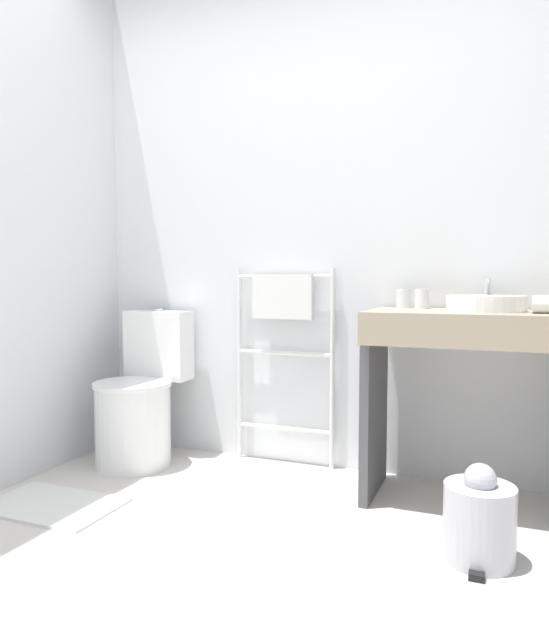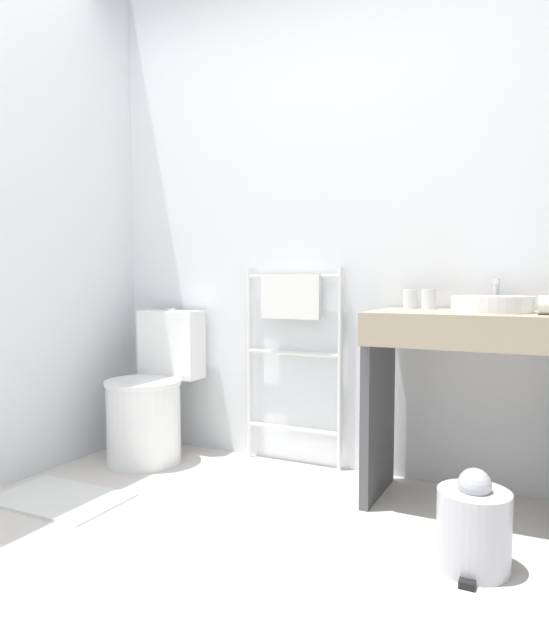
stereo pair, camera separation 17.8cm
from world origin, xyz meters
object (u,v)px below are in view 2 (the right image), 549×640
object	(u,v)px
sink_basin	(492,303)
cup_near_wall	(410,299)
toilet	(151,402)
towel_radiator	(292,323)
cup_near_edge	(429,299)
trash_bin	(474,527)

from	to	relation	value
sink_basin	cup_near_wall	world-z (taller)	cup_near_wall
toilet	towel_radiator	bearing A→B (deg)	19.72
cup_near_edge	trash_bin	distance (m)	1.02
cup_near_edge	towel_radiator	bearing A→B (deg)	174.46
towel_radiator	trash_bin	world-z (taller)	towel_radiator
cup_near_wall	cup_near_edge	size ratio (longest dim) A/B	0.98
cup_near_wall	trash_bin	bearing A→B (deg)	-61.11
toilet	cup_near_wall	world-z (taller)	cup_near_wall
sink_basin	cup_near_wall	xyz separation A→B (m)	(-0.36, 0.15, 0.01)
towel_radiator	trash_bin	distance (m)	1.36
towel_radiator	sink_basin	world-z (taller)	towel_radiator
towel_radiator	cup_near_wall	distance (m)	0.63
sink_basin	trash_bin	size ratio (longest dim) A/B	0.94
towel_radiator	cup_near_wall	xyz separation A→B (m)	(0.62, -0.04, 0.14)
trash_bin	toilet	bearing A→B (deg)	164.69
toilet	sink_basin	xyz separation A→B (m)	(1.69, 0.06, 0.55)
cup_near_edge	trash_bin	size ratio (longest dim) A/B	0.26
cup_near_wall	cup_near_edge	xyz separation A→B (m)	(0.09, -0.03, 0.00)
cup_near_wall	trash_bin	world-z (taller)	cup_near_wall
sink_basin	cup_near_edge	size ratio (longest dim) A/B	3.59
towel_radiator	cup_near_edge	size ratio (longest dim) A/B	11.42
sink_basin	cup_near_edge	distance (m)	0.30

